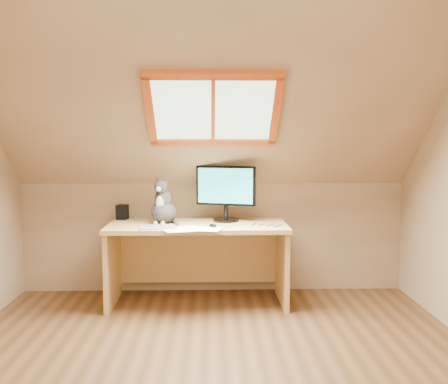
{
  "coord_description": "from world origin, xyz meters",
  "views": [
    {
      "loc": [
        -0.01,
        -2.8,
        1.38
      ],
      "look_at": [
        0.08,
        1.0,
        1.0
      ],
      "focal_mm": 40.0,
      "sensor_mm": 36.0,
      "label": 1
    }
  ],
  "objects": [
    {
      "name": "ground",
      "position": [
        0.0,
        0.0,
        0.0
      ],
      "size": [
        3.5,
        3.5,
        0.0
      ],
      "primitive_type": "plane",
      "color": "brown",
      "rests_on": "ground"
    },
    {
      "name": "room_shell",
      "position": [
        0.0,
        -0.09,
        1.43
      ],
      "size": [
        3.52,
        3.52,
        2.41
      ],
      "color": "tan",
      "rests_on": "ground"
    },
    {
      "name": "desk",
      "position": [
        -0.13,
        1.45,
        0.47
      ],
      "size": [
        1.51,
        0.66,
        0.69
      ],
      "color": "tan",
      "rests_on": "ground"
    },
    {
      "name": "monitor",
      "position": [
        0.11,
        1.5,
        0.97
      ],
      "size": [
        0.52,
        0.22,
        0.48
      ],
      "color": "black",
      "rests_on": "desk"
    },
    {
      "name": "cat",
      "position": [
        -0.43,
        1.43,
        0.83
      ],
      "size": [
        0.28,
        0.32,
        0.4
      ],
      "color": "#413B39",
      "rests_on": "desk"
    },
    {
      "name": "desk_speaker",
      "position": [
        -0.81,
        1.63,
        0.75
      ],
      "size": [
        0.11,
        0.11,
        0.13
      ],
      "primitive_type": "cube",
      "rotation": [
        0.0,
        0.0,
        -0.22
      ],
      "color": "black",
      "rests_on": "desk"
    },
    {
      "name": "graphics_tablet",
      "position": [
        -0.45,
        1.18,
        0.7
      ],
      "size": [
        0.32,
        0.25,
        0.01
      ],
      "primitive_type": "cube",
      "rotation": [
        0.0,
        0.0,
        0.16
      ],
      "color": "#B2B2B7",
      "rests_on": "desk"
    },
    {
      "name": "mouse",
      "position": [
        -0.0,
        1.19,
        0.7
      ],
      "size": [
        0.09,
        0.11,
        0.03
      ],
      "primitive_type": "ellipsoid",
      "rotation": [
        0.0,
        0.0,
        0.42
      ],
      "color": "black",
      "rests_on": "desk"
    },
    {
      "name": "papers",
      "position": [
        -0.16,
        1.12,
        0.69
      ],
      "size": [
        0.35,
        0.3,
        0.01
      ],
      "color": "white",
      "rests_on": "desk"
    },
    {
      "name": "cables",
      "position": [
        0.34,
        1.26,
        0.69
      ],
      "size": [
        0.51,
        0.26,
        0.01
      ],
      "color": "silver",
      "rests_on": "desk"
    }
  ]
}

